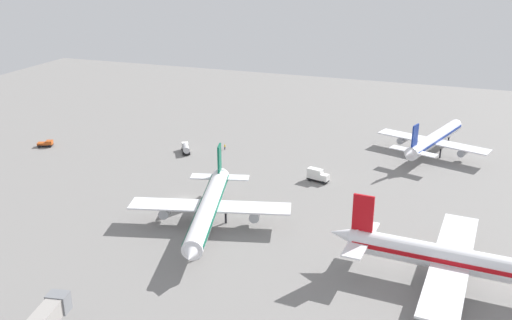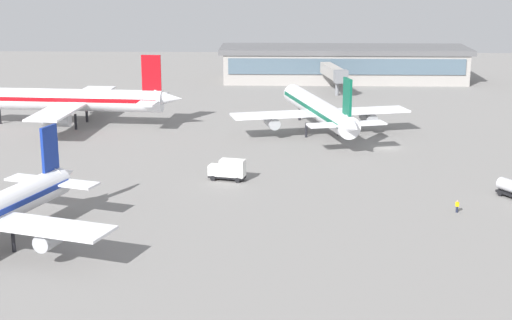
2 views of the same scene
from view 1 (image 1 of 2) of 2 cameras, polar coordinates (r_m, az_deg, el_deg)
name	(u,v)px [view 1 (image 1 of 2)]	position (r m, az deg, el deg)	size (l,w,h in m)	color
ground	(185,199)	(137.47, -7.11, -3.88)	(288.00, 288.00, 0.00)	gray
airplane_at_gate	(209,207)	(121.51, -4.71, -4.69)	(34.83, 42.65, 13.18)	white
airplane_taxiing	(460,261)	(106.68, 19.65, -9.42)	(47.77, 38.39, 14.53)	white
airplane_distant	(434,139)	(172.44, 17.32, 2.01)	(32.05, 39.05, 12.22)	white
pushback_tractor	(46,144)	(182.73, -20.16, 1.55)	(4.79, 3.49, 1.90)	black
catering_truck	(317,175)	(146.73, 6.12, -1.50)	(5.89, 3.25, 3.30)	black
fuel_truck	(186,148)	(167.76, -7.02, 1.20)	(4.86, 6.38, 2.50)	black
ground_crew_worker	(225,147)	(169.33, -3.12, 1.32)	(0.54, 0.54, 1.67)	#1E2338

